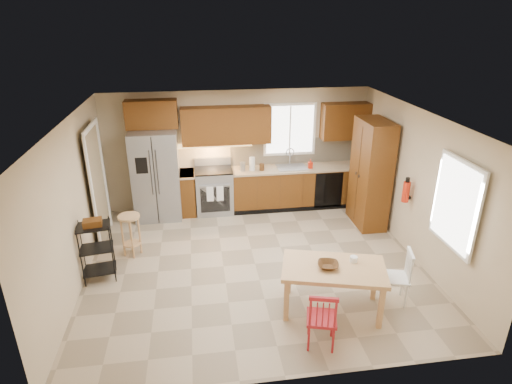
{
  "coord_description": "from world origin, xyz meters",
  "views": [
    {
      "loc": [
        -0.89,
        -6.13,
        3.94
      ],
      "look_at": [
        0.07,
        0.4,
        1.15
      ],
      "focal_mm": 30.0,
      "sensor_mm": 36.0,
      "label": 1
    }
  ],
  "objects_px": {
    "table_bowl": "(328,268)",
    "table_jar": "(353,260)",
    "chair_white": "(395,277)",
    "bar_stool": "(131,235)",
    "pantry": "(371,174)",
    "dining_table": "(332,289)",
    "range_stove": "(214,191)",
    "refrigerator": "(156,175)",
    "soap_bottle": "(310,164)",
    "chair_red": "(322,317)",
    "fire_extinguisher": "(406,192)",
    "utility_cart": "(97,251)"
  },
  "relations": [
    {
      "from": "table_bowl",
      "to": "table_jar",
      "type": "relative_size",
      "value": 2.62
    },
    {
      "from": "bar_stool",
      "to": "fire_extinguisher",
      "type": "bearing_deg",
      "value": -17.88
    },
    {
      "from": "table_bowl",
      "to": "utility_cart",
      "type": "relative_size",
      "value": 0.29
    },
    {
      "from": "chair_red",
      "to": "table_bowl",
      "type": "relative_size",
      "value": 2.9
    },
    {
      "from": "dining_table",
      "to": "table_bowl",
      "type": "relative_size",
      "value": 4.94
    },
    {
      "from": "range_stove",
      "to": "fire_extinguisher",
      "type": "relative_size",
      "value": 2.56
    },
    {
      "from": "chair_white",
      "to": "bar_stool",
      "type": "relative_size",
      "value": 1.1
    },
    {
      "from": "fire_extinguisher",
      "to": "chair_red",
      "type": "distance_m",
      "value": 3.05
    },
    {
      "from": "bar_stool",
      "to": "utility_cart",
      "type": "xyz_separation_m",
      "value": [
        -0.43,
        -0.67,
        0.12
      ]
    },
    {
      "from": "refrigerator",
      "to": "utility_cart",
      "type": "relative_size",
      "value": 1.84
    },
    {
      "from": "fire_extinguisher",
      "to": "chair_white",
      "type": "bearing_deg",
      "value": -118.43
    },
    {
      "from": "utility_cart",
      "to": "chair_white",
      "type": "bearing_deg",
      "value": -24.5
    },
    {
      "from": "bar_stool",
      "to": "table_jar",
      "type": "bearing_deg",
      "value": -41.68
    },
    {
      "from": "refrigerator",
      "to": "soap_bottle",
      "type": "height_order",
      "value": "refrigerator"
    },
    {
      "from": "fire_extinguisher",
      "to": "bar_stool",
      "type": "relative_size",
      "value": 0.48
    },
    {
      "from": "dining_table",
      "to": "chair_red",
      "type": "height_order",
      "value": "chair_red"
    },
    {
      "from": "refrigerator",
      "to": "utility_cart",
      "type": "bearing_deg",
      "value": -110.18
    },
    {
      "from": "bar_stool",
      "to": "utility_cart",
      "type": "relative_size",
      "value": 0.77
    },
    {
      "from": "pantry",
      "to": "bar_stool",
      "type": "distance_m",
      "value": 4.59
    },
    {
      "from": "dining_table",
      "to": "bar_stool",
      "type": "xyz_separation_m",
      "value": [
        -2.98,
        1.95,
        0.03
      ]
    },
    {
      "from": "soap_bottle",
      "to": "bar_stool",
      "type": "distance_m",
      "value": 3.9
    },
    {
      "from": "refrigerator",
      "to": "fire_extinguisher",
      "type": "distance_m",
      "value": 4.76
    },
    {
      "from": "bar_stool",
      "to": "utility_cart",
      "type": "distance_m",
      "value": 0.8
    },
    {
      "from": "fire_extinguisher",
      "to": "utility_cart",
      "type": "height_order",
      "value": "fire_extinguisher"
    },
    {
      "from": "table_jar",
      "to": "fire_extinguisher",
      "type": "bearing_deg",
      "value": 44.53
    },
    {
      "from": "chair_red",
      "to": "dining_table",
      "type": "bearing_deg",
      "value": 77.08
    },
    {
      "from": "pantry",
      "to": "chair_red",
      "type": "xyz_separation_m",
      "value": [
        -1.87,
        -3.18,
        -0.63
      ]
    },
    {
      "from": "chair_red",
      "to": "table_bowl",
      "type": "height_order",
      "value": "chair_red"
    },
    {
      "from": "dining_table",
      "to": "table_jar",
      "type": "distance_m",
      "value": 0.5
    },
    {
      "from": "chair_red",
      "to": "utility_cart",
      "type": "height_order",
      "value": "utility_cart"
    },
    {
      "from": "pantry",
      "to": "table_bowl",
      "type": "xyz_separation_m",
      "value": [
        -1.61,
        -2.53,
        -0.35
      ]
    },
    {
      "from": "pantry",
      "to": "utility_cart",
      "type": "height_order",
      "value": "pantry"
    },
    {
      "from": "pantry",
      "to": "range_stove",
      "type": "bearing_deg",
      "value": 161.71
    },
    {
      "from": "dining_table",
      "to": "utility_cart",
      "type": "distance_m",
      "value": 3.64
    },
    {
      "from": "range_stove",
      "to": "pantry",
      "type": "height_order",
      "value": "pantry"
    },
    {
      "from": "pantry",
      "to": "dining_table",
      "type": "bearing_deg",
      "value": -121.07
    },
    {
      "from": "pantry",
      "to": "dining_table",
      "type": "height_order",
      "value": "pantry"
    },
    {
      "from": "chair_red",
      "to": "table_jar",
      "type": "distance_m",
      "value": 1.04
    },
    {
      "from": "soap_bottle",
      "to": "chair_white",
      "type": "relative_size",
      "value": 0.23
    },
    {
      "from": "range_stove",
      "to": "table_jar",
      "type": "xyz_separation_m",
      "value": [
        1.76,
        -3.43,
        0.26
      ]
    },
    {
      "from": "soap_bottle",
      "to": "dining_table",
      "type": "relative_size",
      "value": 0.14
    },
    {
      "from": "range_stove",
      "to": "table_bowl",
      "type": "height_order",
      "value": "range_stove"
    },
    {
      "from": "chair_red",
      "to": "bar_stool",
      "type": "distance_m",
      "value": 3.7
    },
    {
      "from": "chair_red",
      "to": "table_jar",
      "type": "height_order",
      "value": "chair_red"
    },
    {
      "from": "range_stove",
      "to": "chair_white",
      "type": "xyz_separation_m",
      "value": [
        2.41,
        -3.47,
        -0.04
      ]
    },
    {
      "from": "chair_red",
      "to": "table_jar",
      "type": "xyz_separation_m",
      "value": [
        0.66,
        0.74,
        0.31
      ]
    },
    {
      "from": "chair_white",
      "to": "dining_table",
      "type": "bearing_deg",
      "value": 108.39
    },
    {
      "from": "dining_table",
      "to": "chair_white",
      "type": "xyz_separation_m",
      "value": [
        0.95,
        0.05,
        0.07
      ]
    },
    {
      "from": "chair_red",
      "to": "fire_extinguisher",
      "type": "bearing_deg",
      "value": 61.14
    },
    {
      "from": "refrigerator",
      "to": "range_stove",
      "type": "xyz_separation_m",
      "value": [
        1.15,
        0.06,
        -0.45
      ]
    }
  ]
}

